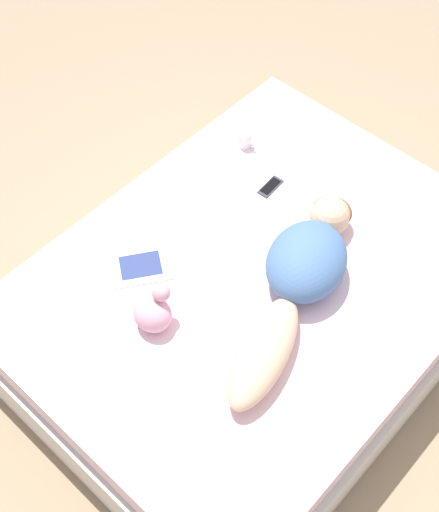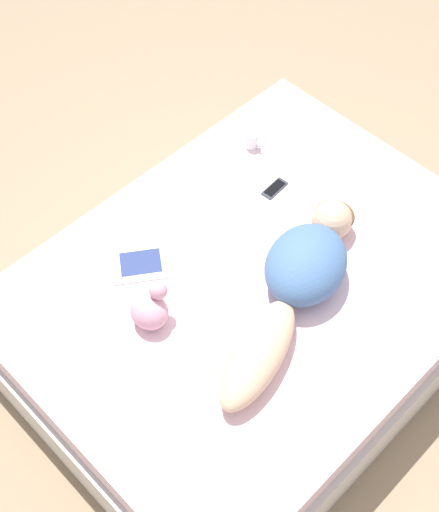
{
  "view_description": "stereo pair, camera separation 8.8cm",
  "coord_description": "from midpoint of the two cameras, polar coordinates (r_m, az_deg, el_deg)",
  "views": [
    {
      "loc": [
        1.15,
        -1.51,
        3.19
      ],
      "look_at": [
        -0.17,
        -0.07,
        0.53
      ],
      "focal_mm": 50.0,
      "sensor_mm": 36.0,
      "label": 1
    },
    {
      "loc": [
        1.21,
        -1.45,
        3.19
      ],
      "look_at": [
        -0.17,
        -0.07,
        0.53
      ],
      "focal_mm": 50.0,
      "sensor_mm": 36.0,
      "label": 2
    }
  ],
  "objects": [
    {
      "name": "ground_plane",
      "position": [
        3.7,
        2.08,
        -5.65
      ],
      "size": [
        12.0,
        12.0,
        0.0
      ],
      "primitive_type": "plane",
      "color": "#9E8466"
    },
    {
      "name": "bed",
      "position": [
        3.5,
        2.19,
        -3.68
      ],
      "size": [
        1.75,
        2.27,
        0.48
      ],
      "color": "beige",
      "rests_on": "ground_plane"
    },
    {
      "name": "person",
      "position": [
        3.17,
        5.62,
        -1.69
      ],
      "size": [
        0.57,
        1.2,
        0.24
      ],
      "rotation": [
        0.0,
        0.0,
        0.3
      ],
      "color": "#DBB28E",
      "rests_on": "bed"
    },
    {
      "name": "open_magazine",
      "position": [
        3.4,
        -7.32,
        0.55
      ],
      "size": [
        0.5,
        0.46,
        0.01
      ],
      "rotation": [
        0.0,
        0.0,
        -0.61
      ],
      "color": "white",
      "rests_on": "bed"
    },
    {
      "name": "coffee_mug",
      "position": [
        3.8,
        1.39,
        9.34
      ],
      "size": [
        0.11,
        0.07,
        0.09
      ],
      "color": "white",
      "rests_on": "bed"
    },
    {
      "name": "cell_phone",
      "position": [
        3.63,
        3.4,
        5.55
      ],
      "size": [
        0.07,
        0.15,
        0.01
      ],
      "rotation": [
        0.0,
        0.0,
        0.08
      ],
      "color": "#333842",
      "rests_on": "bed"
    },
    {
      "name": "plush_toy",
      "position": [
        3.1,
        -6.12,
        -4.47
      ],
      "size": [
        0.18,
        0.18,
        0.22
      ],
      "color": "#DB9EB2",
      "rests_on": "bed"
    }
  ]
}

